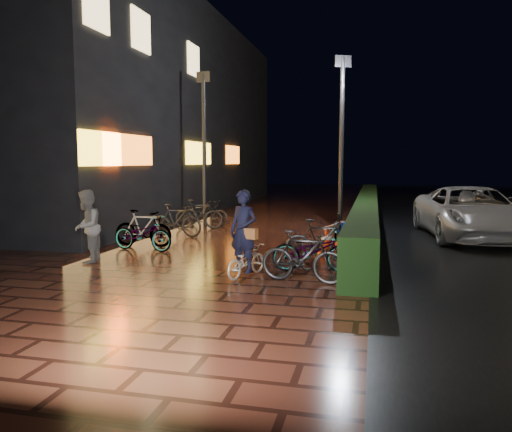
% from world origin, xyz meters
% --- Properties ---
extents(ground, '(80.00, 80.00, 0.00)m').
position_xyz_m(ground, '(0.00, 0.00, 0.00)').
color(ground, '#381911').
rests_on(ground, ground).
extents(hedge, '(0.70, 20.00, 1.00)m').
position_xyz_m(hedge, '(3.30, 8.00, 0.50)').
color(hedge, black).
rests_on(hedge, ground).
extents(bystander_person, '(0.81, 0.93, 1.64)m').
position_xyz_m(bystander_person, '(-2.72, -0.47, 0.82)').
color(bystander_person, slate).
rests_on(bystander_person, ground).
extents(van, '(3.04, 5.68, 1.52)m').
position_xyz_m(van, '(6.33, 5.36, 0.76)').
color(van, '#9D9DA2').
rests_on(van, ground).
extents(storefront_block, '(12.09, 22.00, 9.00)m').
position_xyz_m(storefront_block, '(-9.50, 11.50, 4.50)').
color(storefront_block, black).
rests_on(storefront_block, ground).
extents(lamp_post_hedge, '(0.53, 0.28, 5.68)m').
position_xyz_m(lamp_post_hedge, '(2.45, 6.37, 3.12)').
color(lamp_post_hedge, black).
rests_on(lamp_post_hedge, ground).
extents(lamp_post_sf, '(0.52, 0.15, 5.46)m').
position_xyz_m(lamp_post_sf, '(-2.51, 6.96, 3.00)').
color(lamp_post_sf, black).
rests_on(lamp_post_sf, ground).
extents(cyclist, '(0.82, 1.27, 1.72)m').
position_xyz_m(cyclist, '(1.09, -1.04, 0.64)').
color(cyclist, silver).
rests_on(cyclist, ground).
extents(traffic_barrier, '(0.76, 1.68, 0.68)m').
position_xyz_m(traffic_barrier, '(2.58, 2.38, 0.34)').
color(traffic_barrier, red).
rests_on(traffic_barrier, ground).
extents(cart_assembly, '(0.62, 0.66, 0.95)m').
position_xyz_m(cart_assembly, '(2.76, 2.95, 0.49)').
color(cart_assembly, black).
rests_on(cart_assembly, ground).
extents(parked_bikes_storefront, '(1.96, 5.94, 0.98)m').
position_xyz_m(parked_bikes_storefront, '(-2.28, 3.72, 0.47)').
color(parked_bikes_storefront, black).
rests_on(parked_bikes_storefront, ground).
extents(parked_bikes_hedge, '(1.80, 2.51, 0.98)m').
position_xyz_m(parked_bikes_hedge, '(2.34, -0.26, 0.47)').
color(parked_bikes_hedge, black).
rests_on(parked_bikes_hedge, ground).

